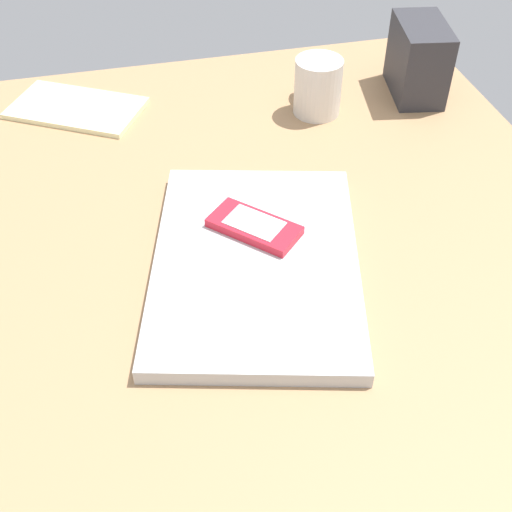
{
  "coord_description": "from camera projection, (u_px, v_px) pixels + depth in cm",
  "views": [
    {
      "loc": [
        -47.7,
        18.22,
        57.31
      ],
      "look_at": [
        6.27,
        5.24,
        5.0
      ],
      "focal_mm": 46.23,
      "sensor_mm": 36.0,
      "label": 1
    }
  ],
  "objects": [
    {
      "name": "desk_organizer",
      "position": [
        418.0,
        60.0,
        1.04
      ],
      "size": [
        13.64,
        9.28,
        11.48
      ],
      "primitive_type": "cube",
      "rotation": [
        0.0,
        0.0,
        -0.17
      ],
      "color": "#2D2D33",
      "rests_on": "desk_surface"
    },
    {
      "name": "coffee_mug",
      "position": [
        317.0,
        86.0,
        1.0
      ],
      "size": [
        10.47,
        7.22,
        8.69
      ],
      "color": "silver",
      "rests_on": "desk_surface"
    },
    {
      "name": "desk_surface",
      "position": [
        313.0,
        308.0,
        0.75
      ],
      "size": [
        120.0,
        80.0,
        3.0
      ],
      "primitive_type": "cube",
      "color": "#9E7751",
      "rests_on": "ground"
    },
    {
      "name": "notepad",
      "position": [
        76.0,
        108.0,
        1.03
      ],
      "size": [
        19.73,
        22.95,
        0.8
      ],
      "primitive_type": "cube",
      "rotation": [
        0.0,
        0.0,
        -0.52
      ],
      "color": "#F2EDB2",
      "rests_on": "desk_surface"
    },
    {
      "name": "laptop_closed",
      "position": [
        256.0,
        262.0,
        0.77
      ],
      "size": [
        38.44,
        31.29,
        1.94
      ],
      "primitive_type": "cube",
      "rotation": [
        0.0,
        0.0,
        -0.25
      ],
      "color": "#B7BABC",
      "rests_on": "desk_surface"
    },
    {
      "name": "cell_phone_on_laptop",
      "position": [
        254.0,
        226.0,
        0.79
      ],
      "size": [
        11.43,
        11.42,
        1.24
      ],
      "color": "red",
      "rests_on": "laptop_closed"
    }
  ]
}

